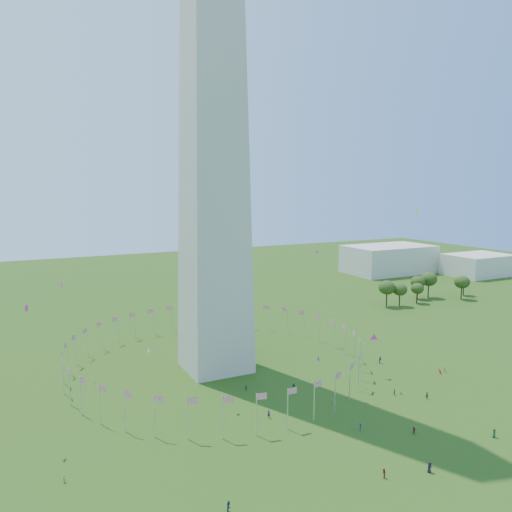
# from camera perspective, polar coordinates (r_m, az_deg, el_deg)

# --- Properties ---
(ground) EXTENTS (600.00, 600.00, 0.00)m
(ground) POSITION_cam_1_polar(r_m,az_deg,el_deg) (103.17, 6.61, -21.36)
(ground) COLOR #23420F
(ground) RESTS_ON ground
(washington_monument) EXTENTS (16.80, 16.80, 169.00)m
(washington_monument) POSITION_cam_1_polar(r_m,az_deg,el_deg) (138.77, -5.04, 22.14)
(washington_monument) COLOR beige
(washington_monument) RESTS_ON ground
(flag_ring) EXTENTS (80.24, 80.24, 9.00)m
(flag_ring) POSITION_cam_1_polar(r_m,az_deg,el_deg) (142.15, -4.64, -10.92)
(flag_ring) COLOR silver
(flag_ring) RESTS_ON ground
(gov_building_east_a) EXTENTS (50.00, 30.00, 16.00)m
(gov_building_east_a) POSITION_cam_1_polar(r_m,az_deg,el_deg) (303.86, 14.91, -0.34)
(gov_building_east_a) COLOR beige
(gov_building_east_a) RESTS_ON ground
(gov_building_east_b) EXTENTS (35.00, 25.00, 12.00)m
(gov_building_east_b) POSITION_cam_1_polar(r_m,az_deg,el_deg) (312.24, 24.08, -0.92)
(gov_building_east_b) COLOR beige
(gov_building_east_b) RESTS_ON ground
(crowd) EXTENTS (99.45, 68.60, 1.99)m
(crowd) POSITION_cam_1_polar(r_m,az_deg,el_deg) (104.20, 10.55, -20.58)
(crowd) COLOR #1C2141
(crowd) RESTS_ON ground
(kites_aloft) EXTENTS (106.86, 63.61, 41.96)m
(kites_aloft) POSITION_cam_1_polar(r_m,az_deg,el_deg) (122.61, 4.21, -7.04)
(kites_aloft) COLOR #CC2699
(kites_aloft) RESTS_ON ground
(tree_line_east) EXTENTS (53.46, 16.13, 11.54)m
(tree_line_east) POSITION_cam_1_polar(r_m,az_deg,el_deg) (233.36, 18.63, -3.65)
(tree_line_east) COLOR #37531B
(tree_line_east) RESTS_ON ground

